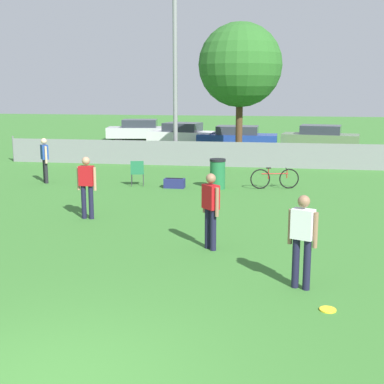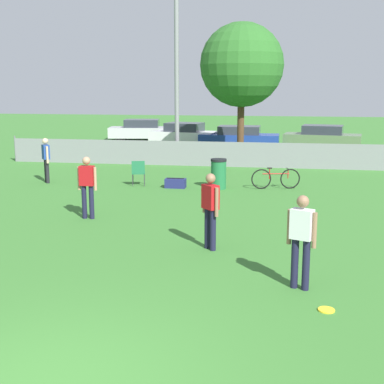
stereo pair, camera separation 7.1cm
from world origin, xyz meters
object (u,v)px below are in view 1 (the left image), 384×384
Objects in this scene: parked_car_white at (183,135)px; parked_car_blue at (237,137)px; player_receiver_white at (302,235)px; player_thrower_red at (211,206)px; parked_car_olive at (320,137)px; tree_near_pole at (240,65)px; bicycle_sideline at (275,178)px; gear_bag_sideline at (174,183)px; spectator_in_blue at (45,158)px; player_defender_red at (87,183)px; parked_car_silver at (140,130)px; frisbee_disc at (328,310)px; light_pole at (175,58)px; folding_chair_sideline at (137,171)px; trash_bin at (218,174)px.

parked_car_white reaches higher than parked_car_blue.
player_receiver_white reaches higher than parked_car_blue.
parked_car_olive is at bearing 126.38° from player_thrower_red.
parked_car_olive is (4.15, 5.69, -3.77)m from tree_near_pole.
bicycle_sideline is at bearing -91.84° from parked_car_olive.
gear_bag_sideline is at bearing -70.46° from parked_car_white.
spectator_in_blue is 4.93m from gear_bag_sideline.
gear_bag_sideline is 0.17× the size of parked_car_white.
bicycle_sideline is at bearing -56.02° from parked_car_white.
bicycle_sideline is (1.29, 7.35, -0.61)m from player_thrower_red.
player_defender_red reaches higher than parked_car_olive.
tree_near_pole reaches higher than bicycle_sideline.
tree_near_pole is 12.31m from parked_car_silver.
frisbee_disc is 22.65m from parked_car_blue.
gear_bag_sideline is (1.13, -5.95, -4.59)m from light_pole.
gear_bag_sideline is at bearing -80.06° from parked_car_silver.
spectator_in_blue is at bearing -115.42° from parked_car_blue.
player_thrower_red is 7.96m from folding_chair_sideline.
gear_bag_sideline is at bearing 74.57° from player_defender_red.
gear_bag_sideline is (-2.18, 6.95, -0.81)m from player_thrower_red.
light_pole is 1.25× the size of tree_near_pole.
player_receiver_white is 6.91m from player_defender_red.
player_thrower_red reaches higher than parked_car_silver.
parked_car_silver is (-9.59, 25.25, -0.31)m from player_receiver_white.
tree_near_pole is 16.59m from player_receiver_white.
player_thrower_red is 1.84× the size of folding_chair_sideline.
trash_bin is (2.94, 4.83, -0.44)m from player_defender_red.
light_pole is at bearing -70.75° from spectator_in_blue.
tree_near_pole is at bearing -84.10° from parked_car_blue.
folding_chair_sideline is (-5.42, 9.14, -0.44)m from player_receiver_white.
trash_bin is at bearing 128.56° from player_receiver_white.
tree_near_pole is at bearing -127.44° from folding_chair_sideline.
parked_car_silver is at bearing 113.55° from trash_bin.
parked_car_blue is (-2.28, 12.13, 0.27)m from bicycle_sideline.
frisbee_disc is at bearing -175.06° from spectator_in_blue.
player_thrower_red reaches higher than spectator_in_blue.
trash_bin is at bearing -65.88° from light_pole.
bicycle_sideline is 0.37× the size of parked_car_blue.
parked_car_white reaches higher than bicycle_sideline.
player_thrower_red is 6.21× the size of frisbee_disc.
light_pole is 7.67× the size of trash_bin.
parked_car_silver is (-5.55, 16.26, 0.50)m from gear_bag_sideline.
player_defender_red is (-3.61, 2.19, 0.00)m from player_thrower_red.
parked_car_silver is (-4.12, 21.03, -0.31)m from player_defender_red.
bicycle_sideline reaches higher than frisbee_disc.
player_thrower_red is at bearing 103.10° from folding_chair_sideline.
tree_near_pole reaches higher than spectator_in_blue.
parked_car_olive reaches higher than folding_chair_sideline.
folding_chair_sideline is 16.64m from parked_car_silver.
gear_bag_sideline is (4.86, -0.16, -0.78)m from spectator_in_blue.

